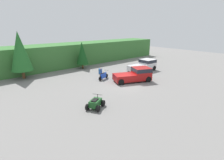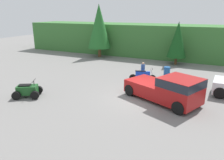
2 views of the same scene
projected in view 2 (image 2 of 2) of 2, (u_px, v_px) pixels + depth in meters
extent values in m
plane|color=slate|center=(138.00, 98.00, 15.26)|extent=(80.00, 80.00, 0.00)
cube|color=#387033|center=(178.00, 41.00, 28.44)|extent=(44.00, 6.00, 4.16)
cylinder|color=brown|center=(100.00, 52.00, 29.10)|extent=(0.41, 0.41, 1.22)
cone|color=#236628|center=(99.00, 26.00, 28.08)|extent=(2.98, 2.98, 5.56)
cylinder|color=brown|center=(176.00, 61.00, 24.90)|extent=(0.29, 0.29, 0.86)
cone|color=#144719|center=(178.00, 40.00, 24.18)|extent=(2.11, 2.11, 3.94)
cube|color=maroon|center=(180.00, 91.00, 13.62)|extent=(2.96, 2.91, 1.65)
cube|color=#1E232D|center=(181.00, 83.00, 13.46)|extent=(2.99, 2.94, 0.53)
cube|color=maroon|center=(148.00, 87.00, 15.57)|extent=(3.43, 3.11, 0.88)
cylinder|color=black|center=(196.00, 99.00, 14.00)|extent=(0.86, 0.59, 0.82)
cylinder|color=black|center=(179.00, 108.00, 12.75)|extent=(0.86, 0.59, 0.82)
cylinder|color=black|center=(148.00, 84.00, 16.89)|extent=(0.86, 0.59, 0.82)
cylinder|color=black|center=(130.00, 90.00, 15.64)|extent=(0.86, 0.59, 0.82)
cylinder|color=black|center=(221.00, 85.00, 16.79)|extent=(0.83, 0.32, 0.82)
cylinder|color=black|center=(220.00, 93.00, 15.10)|extent=(0.83, 0.32, 0.82)
cylinder|color=black|center=(152.00, 79.00, 18.63)|extent=(0.64, 0.29, 0.64)
cylinder|color=black|center=(133.00, 78.00, 18.83)|extent=(0.64, 0.29, 0.64)
cube|color=blue|center=(143.00, 76.00, 18.66)|extent=(1.22, 0.53, 0.74)
cylinder|color=#B7B7BC|center=(152.00, 74.00, 18.50)|extent=(0.31, 0.14, 0.83)
cylinder|color=black|center=(152.00, 69.00, 18.38)|extent=(0.22, 0.58, 0.04)
cube|color=black|center=(140.00, 71.00, 18.56)|extent=(0.90, 0.41, 0.06)
cylinder|color=black|center=(39.00, 90.00, 16.00)|extent=(0.62, 0.48, 0.59)
cylinder|color=black|center=(35.00, 95.00, 15.01)|extent=(0.62, 0.48, 0.59)
cylinder|color=black|center=(21.00, 90.00, 15.91)|extent=(0.62, 0.48, 0.59)
cylinder|color=black|center=(16.00, 96.00, 14.92)|extent=(0.62, 0.48, 0.59)
cube|color=#194C1E|center=(27.00, 90.00, 15.39)|extent=(1.57, 1.36, 0.61)
cylinder|color=black|center=(34.00, 83.00, 15.28)|extent=(0.07, 0.07, 0.35)
cylinder|color=black|center=(34.00, 81.00, 15.23)|extent=(0.51, 0.87, 0.04)
cube|color=black|center=(25.00, 85.00, 15.28)|extent=(0.91, 0.78, 0.08)
cylinder|color=brown|center=(142.00, 76.00, 19.22)|extent=(0.23, 0.23, 0.81)
cylinder|color=brown|center=(143.00, 76.00, 19.04)|extent=(0.23, 0.23, 0.81)
cylinder|color=#2D5199|center=(143.00, 68.00, 18.92)|extent=(0.46, 0.46, 0.61)
sphere|color=tan|center=(143.00, 63.00, 18.79)|extent=(0.30, 0.30, 0.22)
cylinder|color=#1E5193|center=(167.00, 71.00, 20.41)|extent=(0.58, 0.58, 0.88)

